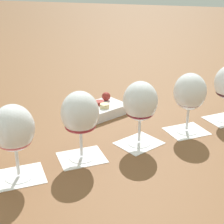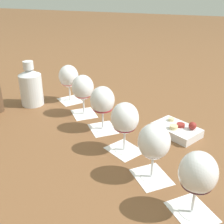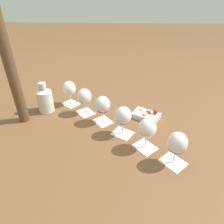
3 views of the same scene
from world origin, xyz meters
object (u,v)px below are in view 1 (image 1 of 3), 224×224
Objects in this scene: wine_glass_4 at (190,94)px; snack_dish at (100,110)px; wine_glass_2 at (80,115)px; wine_glass_1 at (14,131)px; wine_glass_3 at (140,104)px.

snack_dish is at bearing 82.94° from wine_glass_4.
wine_glass_4 is at bearing -97.06° from snack_dish.
wine_glass_4 is (0.23, -0.22, -0.00)m from wine_glass_2.
wine_glass_2 is at bearing -168.35° from snack_dish.
wine_glass_1 and wine_glass_4 have the same top height.
wine_glass_2 is at bearing 136.67° from wine_glass_4.
wine_glass_4 is at bearing -43.33° from wine_glass_2.
wine_glass_1 is 0.15m from wine_glass_2.
snack_dish is (0.39, -0.04, -0.09)m from wine_glass_1.
wine_glass_1 is 0.87× the size of snack_dish.
wine_glass_3 is 0.16m from wine_glass_4.
wine_glass_4 is at bearing -41.69° from wine_glass_1.
wine_glass_2 is 0.87× the size of snack_dish.
snack_dish is (0.27, 0.05, -0.09)m from wine_glass_2.
wine_glass_3 is at bearing -131.73° from snack_dish.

